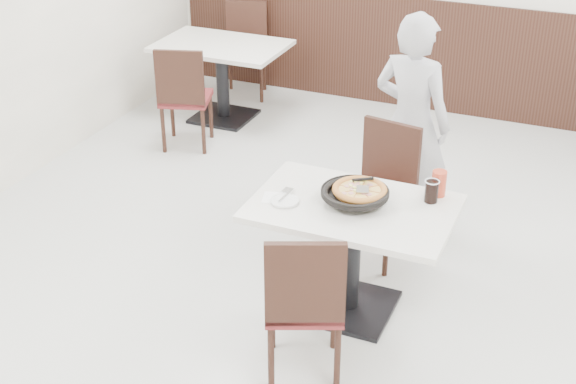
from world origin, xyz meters
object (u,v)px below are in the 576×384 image
at_px(main_table, 351,258).
at_px(pizza_pan, 355,197).
at_px(chair_far, 376,196).
at_px(cola_glass, 431,192).
at_px(red_cup, 439,183).
at_px(chair_near, 304,299).
at_px(diner_person, 411,123).
at_px(bg_chair_left_near, 186,96).
at_px(pizza, 360,192).
at_px(side_plate, 285,201).
at_px(bg_chair_left_far, 245,52).
at_px(bg_table_left, 223,82).

relative_size(main_table, pizza_pan, 3.41).
height_order(chair_far, cola_glass, chair_far).
bearing_deg(red_cup, chair_near, -116.84).
bearing_deg(diner_person, chair_far, 95.20).
height_order(main_table, bg_chair_left_near, bg_chair_left_near).
distance_m(main_table, chair_far, 0.67).
height_order(chair_far, diner_person, diner_person).
bearing_deg(red_cup, diner_person, 114.72).
relative_size(chair_near, chair_far, 1.00).
distance_m(pizza, side_plate, 0.45).
distance_m(red_cup, bg_chair_left_far, 3.88).
bearing_deg(side_plate, bg_chair_left_far, 119.48).
bearing_deg(bg_chair_left_near, side_plate, -64.74).
relative_size(pizza, side_plate, 1.73).
relative_size(main_table, chair_near, 1.26).
bearing_deg(red_cup, bg_table_left, 140.10).
bearing_deg(side_plate, chair_near, -56.83).
distance_m(pizza_pan, red_cup, 0.52).
relative_size(chair_far, red_cup, 5.94).
relative_size(chair_near, bg_chair_left_far, 1.00).
height_order(chair_near, cola_glass, chair_near).
xyz_separation_m(pizza, bg_table_left, (-2.18, 2.43, -0.44)).
bearing_deg(pizza, bg_chair_left_near, 141.49).
relative_size(pizza_pan, bg_chair_left_near, 0.37).
bearing_deg(pizza, side_plate, -155.12).
bearing_deg(bg_chair_left_far, diner_person, 120.09).
relative_size(side_plate, cola_glass, 1.30).
xyz_separation_m(main_table, red_cup, (0.43, 0.32, 0.45)).
xyz_separation_m(main_table, side_plate, (-0.39, -0.13, 0.38)).
bearing_deg(cola_glass, chair_near, -118.35).
bearing_deg(main_table, bg_chair_left_near, 140.29).
bearing_deg(pizza_pan, cola_glass, 25.30).
bearing_deg(bg_table_left, side_plate, -55.86).
relative_size(diner_person, bg_chair_left_near, 1.70).
distance_m(main_table, bg_chair_left_near, 2.82).
relative_size(cola_glass, red_cup, 0.81).
relative_size(chair_near, bg_chair_left_near, 1.00).
xyz_separation_m(chair_far, pizza, (0.07, -0.60, 0.34)).
bearing_deg(bg_chair_left_near, main_table, -57.21).
height_order(side_plate, cola_glass, cola_glass).
xyz_separation_m(pizza_pan, bg_chair_left_far, (-2.23, 3.10, -0.32)).
relative_size(pizza_pan, diner_person, 0.22).
xyz_separation_m(chair_near, pizza_pan, (0.05, 0.67, 0.32)).
distance_m(cola_glass, bg_chair_left_near, 3.05).
relative_size(main_table, cola_glass, 9.23).
bearing_deg(pizza_pan, chair_far, 94.23).
height_order(pizza_pan, bg_table_left, pizza_pan).
xyz_separation_m(chair_far, diner_person, (0.06, 0.56, 0.33)).
relative_size(main_table, chair_far, 1.26).
bearing_deg(bg_table_left, red_cup, -39.90).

